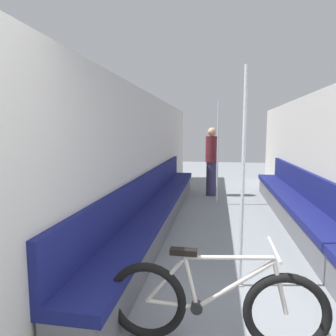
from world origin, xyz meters
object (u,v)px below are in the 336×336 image
at_px(bench_seat_row_left, 159,208).
at_px(bench_seat_row_right, 303,214).
at_px(grab_pole_far, 243,183).
at_px(passenger_standing, 211,161).
at_px(grab_pole_near, 218,155).
at_px(bicycle, 214,305).

relative_size(bench_seat_row_left, bench_seat_row_right, 1.00).
relative_size(bench_seat_row_left, grab_pole_far, 2.93).
height_order(grab_pole_far, passenger_standing, grab_pole_far).
relative_size(grab_pole_near, grab_pole_far, 1.00).
bearing_deg(grab_pole_far, bicycle, -105.59).
relative_size(bench_seat_row_right, passenger_standing, 3.87).
bearing_deg(bicycle, bench_seat_row_right, 77.21).
bearing_deg(bench_seat_row_left, grab_pole_far, -56.88).
distance_m(grab_pole_near, passenger_standing, 0.98).
height_order(bench_seat_row_left, grab_pole_near, grab_pole_near).
distance_m(bench_seat_row_left, bicycle, 2.98).
height_order(bench_seat_row_right, grab_pole_far, grab_pole_far).
bearing_deg(bench_seat_row_right, grab_pole_near, 130.21).
xyz_separation_m(grab_pole_far, passenger_standing, (-0.40, 4.43, -0.22)).
distance_m(bicycle, grab_pole_far, 1.24).
height_order(grab_pole_near, grab_pole_far, same).
relative_size(bicycle, grab_pole_near, 0.73).
bearing_deg(passenger_standing, bench_seat_row_right, -160.02).
bearing_deg(grab_pole_near, bicycle, -90.09).
bearing_deg(passenger_standing, bicycle, 170.91).
distance_m(bicycle, passenger_standing, 5.40).
bearing_deg(grab_pole_near, bench_seat_row_left, -121.20).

